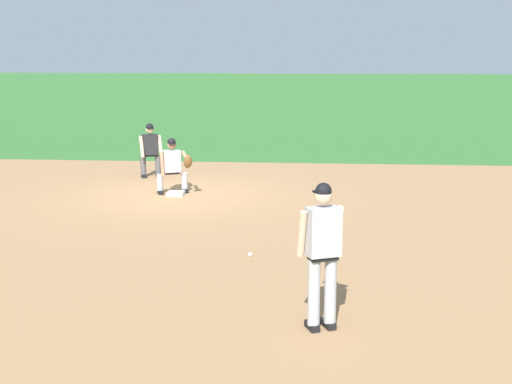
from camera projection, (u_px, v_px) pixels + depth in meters
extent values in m
plane|color=#336B2D|center=(176.00, 195.00, 16.89)|extent=(160.00, 160.00, 0.00)
cube|color=#9E754C|center=(226.00, 241.00, 12.88)|extent=(18.00, 18.00, 0.01)
cube|color=white|center=(176.00, 194.00, 16.88)|extent=(0.38, 0.38, 0.09)
sphere|color=white|center=(250.00, 254.00, 11.95)|extent=(0.07, 0.07, 0.07)
cube|color=black|center=(312.00, 326.00, 8.86)|extent=(0.28, 0.20, 0.09)
cylinder|color=#B2B2B7|center=(314.00, 292.00, 8.73)|extent=(0.15, 0.15, 0.84)
cube|color=black|center=(328.00, 324.00, 8.93)|extent=(0.28, 0.20, 0.09)
cylinder|color=#B2B2B7|center=(330.00, 290.00, 8.80)|extent=(0.15, 0.15, 0.84)
cube|color=black|center=(323.00, 257.00, 8.68)|extent=(0.32, 0.39, 0.06)
cube|color=#B2B2B7|center=(323.00, 232.00, 8.62)|extent=(0.38, 0.46, 0.60)
sphere|color=#DBB28E|center=(323.00, 197.00, 8.55)|extent=(0.21, 0.21, 0.21)
sphere|color=black|center=(323.00, 191.00, 8.54)|extent=(0.20, 0.20, 0.20)
cube|color=black|center=(320.00, 192.00, 8.62)|extent=(0.17, 0.20, 0.02)
cylinder|color=#DBB28E|center=(302.00, 234.00, 8.61)|extent=(0.21, 0.16, 0.59)
cylinder|color=#DBB28E|center=(332.00, 217.00, 8.95)|extent=(0.52, 0.29, 0.41)
ellipsoid|color=brown|center=(329.00, 228.00, 9.06)|extent=(0.35, 0.30, 0.34)
cube|color=black|center=(185.00, 191.00, 17.21)|extent=(0.28, 0.20, 0.09)
cylinder|color=#B2B2B7|center=(184.00, 181.00, 17.20)|extent=(0.15, 0.15, 0.40)
cube|color=black|center=(161.00, 192.00, 17.03)|extent=(0.28, 0.20, 0.09)
cylinder|color=#B2B2B7|center=(160.00, 182.00, 17.02)|extent=(0.15, 0.15, 0.40)
cube|color=black|center=(172.00, 173.00, 17.07)|extent=(0.32, 0.39, 0.06)
cube|color=#B2B2B7|center=(172.00, 161.00, 17.01)|extent=(0.38, 0.46, 0.52)
sphere|color=#9E7051|center=(172.00, 145.00, 16.91)|extent=(0.21, 0.21, 0.21)
sphere|color=black|center=(171.00, 142.00, 16.90)|extent=(0.20, 0.20, 0.20)
cube|color=black|center=(172.00, 144.00, 16.82)|extent=(0.17, 0.20, 0.02)
cylinder|color=#9E7051|center=(186.00, 157.00, 16.67)|extent=(0.57, 0.31, 0.24)
cylinder|color=#9E7051|center=(162.00, 165.00, 16.85)|extent=(0.25, 0.18, 0.58)
ellipsoid|color=brown|center=(188.00, 162.00, 16.49)|extent=(0.28, 0.27, 0.35)
cube|color=black|center=(159.00, 175.00, 19.30)|extent=(0.28, 0.21, 0.09)
cylinder|color=#515154|center=(158.00, 165.00, 19.28)|extent=(0.15, 0.15, 0.50)
cube|color=black|center=(144.00, 176.00, 19.17)|extent=(0.28, 0.21, 0.09)
cylinder|color=#515154|center=(143.00, 165.00, 19.15)|extent=(0.15, 0.15, 0.50)
cube|color=black|center=(150.00, 155.00, 19.16)|extent=(0.32, 0.39, 0.06)
cube|color=#232326|center=(150.00, 144.00, 19.10)|extent=(0.38, 0.46, 0.54)
sphere|color=#DBB28E|center=(150.00, 130.00, 19.00)|extent=(0.21, 0.21, 0.21)
sphere|color=black|center=(150.00, 127.00, 18.99)|extent=(0.20, 0.20, 0.20)
cube|color=black|center=(150.00, 128.00, 18.91)|extent=(0.17, 0.20, 0.02)
cylinder|color=#DBB28E|center=(160.00, 146.00, 19.05)|extent=(0.34, 0.21, 0.56)
cylinder|color=#DBB28E|center=(142.00, 147.00, 18.89)|extent=(0.34, 0.21, 0.56)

